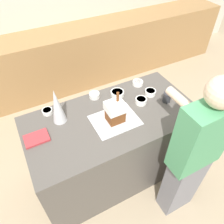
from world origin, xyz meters
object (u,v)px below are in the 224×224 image
object	(u,v)px
candy_bowl_near_tray_right	(138,83)
person	(193,157)
mug	(167,97)
baking_tray	(115,120)
cookbook	(37,138)
candy_bowl_near_tray_left	(47,111)
candy_bowl_far_right	(150,92)
candy_bowl_beside_tree	(141,101)
candy_bowl_behind_tray	(94,95)
candy_bowl_far_left	(117,93)
decorative_tree	(57,106)
gingerbread_house	(115,112)

from	to	relation	value
candy_bowl_near_tray_right	person	size ratio (longest dim) A/B	0.07
mug	person	bearing A→B (deg)	-106.38
baking_tray	cookbook	distance (m)	0.67
candy_bowl_near_tray_left	candy_bowl_near_tray_right	bearing A→B (deg)	-1.10
baking_tray	candy_bowl_far_right	world-z (taller)	candy_bowl_far_right
person	baking_tray	bearing A→B (deg)	124.16
candy_bowl_beside_tree	candy_bowl_near_tray_right	xyz separation A→B (m)	(0.13, 0.26, -0.01)
candy_bowl_behind_tray	candy_bowl_near_tray_right	xyz separation A→B (m)	(0.49, -0.02, -0.00)
candy_bowl_near_tray_left	candy_bowl_far_left	xyz separation A→B (m)	(0.69, -0.07, 0.00)
candy_bowl_far_right	cookbook	size ratio (longest dim) A/B	0.56
baking_tray	decorative_tree	bearing A→B (deg)	151.66
candy_bowl_near_tray_left	person	distance (m)	1.32
candy_bowl_far_left	mug	distance (m)	0.48
candy_bowl_far_right	person	size ratio (longest dim) A/B	0.07
mug	person	world-z (taller)	person
candy_bowl_far_left	mug	xyz separation A→B (m)	(0.38, -0.30, 0.02)
gingerbread_house	cookbook	xyz separation A→B (m)	(-0.67, 0.11, -0.10)
candy_bowl_behind_tray	candy_bowl_far_left	bearing A→B (deg)	-19.87
candy_bowl_behind_tray	candy_bowl_far_left	world-z (taller)	candy_bowl_behind_tray
candy_bowl_near_tray_left	cookbook	world-z (taller)	candy_bowl_near_tray_left
cookbook	person	bearing A→B (deg)	-33.37
decorative_tree	candy_bowl_beside_tree	distance (m)	0.79
candy_bowl_behind_tray	cookbook	bearing A→B (deg)	-157.64
candy_bowl_near_tray_left	candy_bowl_behind_tray	distance (m)	0.47
candy_bowl_near_tray_left	person	world-z (taller)	person
gingerbread_house	candy_bowl_behind_tray	xyz separation A→B (m)	(-0.03, 0.38, -0.09)
candy_bowl_beside_tree	candy_bowl_far_left	bearing A→B (deg)	125.10
cookbook	mug	size ratio (longest dim) A/B	1.98
mug	gingerbread_house	bearing A→B (deg)	179.78
candy_bowl_near_tray_left	candy_bowl_near_tray_right	world-z (taller)	same
decorative_tree	person	xyz separation A→B (m)	(0.82, -0.82, -0.24)
candy_bowl_near_tray_left	mug	size ratio (longest dim) A/B	0.96
candy_bowl_far_right	candy_bowl_behind_tray	distance (m)	0.56
baking_tray	mug	xyz separation A→B (m)	(0.57, -0.00, 0.05)
candy_bowl_behind_tray	person	size ratio (longest dim) A/B	0.07
gingerbread_house	mug	world-z (taller)	gingerbread_house
baking_tray	person	distance (m)	0.71
candy_bowl_far_right	candy_bowl_near_tray_right	xyz separation A→B (m)	(-0.02, 0.20, -0.00)
baking_tray	candy_bowl_far_left	distance (m)	0.35
candy_bowl_behind_tray	candy_bowl_beside_tree	bearing A→B (deg)	-38.30
candy_bowl_near_tray_left	candy_bowl_far_left	world-z (taller)	candy_bowl_far_left
decorative_tree	candy_bowl_near_tray_left	size ratio (longest dim) A/B	3.55
candy_bowl_beside_tree	candy_bowl_far_left	world-z (taller)	candy_bowl_beside_tree
candy_bowl_beside_tree	cookbook	size ratio (longest dim) A/B	0.55
candy_bowl_near_tray_right	candy_bowl_beside_tree	bearing A→B (deg)	-116.57
candy_bowl_beside_tree	cookbook	distance (m)	1.00
baking_tray	candy_bowl_far_left	bearing A→B (deg)	57.50
baking_tray	gingerbread_house	bearing A→B (deg)	29.85
candy_bowl_far_right	person	world-z (taller)	person
gingerbread_house	candy_bowl_beside_tree	world-z (taller)	gingerbread_house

